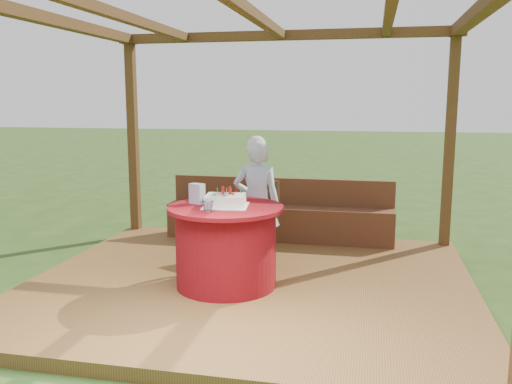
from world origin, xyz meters
TOP-DOWN VIEW (x-y plane):
  - ground at (0.00, 0.00)m, footprint 60.00×60.00m
  - deck at (0.00, 0.00)m, footprint 4.50×4.00m
  - pergola at (0.00, 0.00)m, footprint 4.50×4.00m
  - bench at (0.00, 1.72)m, footprint 3.00×0.42m
  - table at (-0.20, -0.23)m, footprint 1.14×1.14m
  - chair at (-0.13, 0.84)m, footprint 0.61×0.61m
  - elderly_woman at (-0.05, 0.53)m, footprint 0.57×0.43m
  - birthday_cake at (-0.20, -0.23)m, footprint 0.48×0.48m
  - gift_bag at (-0.52, -0.16)m, footprint 0.16×0.13m
  - drinking_glass at (-0.29, -0.52)m, footprint 0.12×0.12m

SIDE VIEW (x-z plane):
  - ground at x=0.00m, z-range 0.00..0.00m
  - deck at x=0.00m, z-range 0.00..0.12m
  - bench at x=0.00m, z-range -0.02..0.79m
  - table at x=-0.20m, z-range 0.13..0.94m
  - chair at x=-0.13m, z-range 0.18..1.09m
  - elderly_woman at x=-0.05m, z-range 0.12..1.57m
  - drinking_glass at x=-0.29m, z-range 0.93..1.04m
  - birthday_cake at x=-0.20m, z-range 0.90..1.09m
  - gift_bag at x=-0.52m, z-range 0.93..1.13m
  - pergola at x=0.00m, z-range 1.05..3.77m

